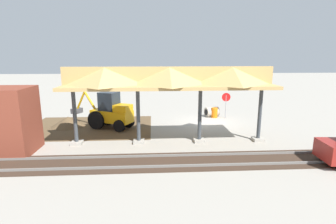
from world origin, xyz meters
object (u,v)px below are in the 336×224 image
concrete_pipe (212,112)px  brick_utility_building (5,121)px  traffic_barrel (214,113)px  backhoe (110,112)px  stop_sign (226,100)px

concrete_pipe → brick_utility_building: (13.94, 8.29, 1.46)m
brick_utility_building → traffic_barrel: (-14.10, -7.89, -1.46)m
backhoe → traffic_barrel: backhoe is taller
concrete_pipe → brick_utility_building: 16.29m
concrete_pipe → traffic_barrel: (-0.16, 0.39, 0.01)m
stop_sign → concrete_pipe: 1.79m
backhoe → brick_utility_building: brick_utility_building is taller
concrete_pipe → traffic_barrel: bearing=112.0°
traffic_barrel → concrete_pipe: bearing=-68.0°
stop_sign → traffic_barrel: size_ratio=2.57×
backhoe → brick_utility_building: bearing=43.9°
concrete_pipe → traffic_barrel: traffic_barrel is taller
backhoe → traffic_barrel: bearing=-162.0°
concrete_pipe → backhoe: bearing=20.6°
traffic_barrel → backhoe: bearing=18.0°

